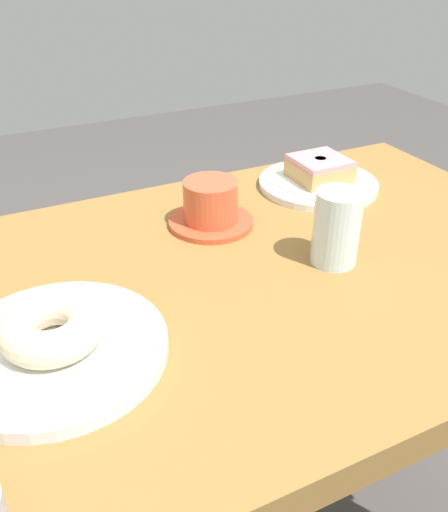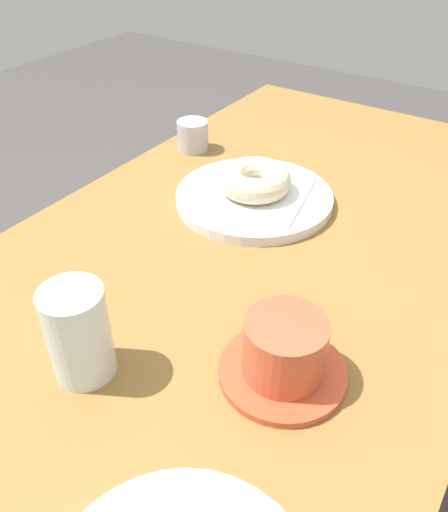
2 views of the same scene
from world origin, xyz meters
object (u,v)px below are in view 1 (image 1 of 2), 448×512
at_px(coffee_cup, 211,205).
at_px(donut_glazed_square, 319,169).
at_px(donut_sugar_ring, 52,328).
at_px(plate_glazed_square, 318,184).
at_px(water_glass, 337,228).
at_px(plate_sugar_ring, 56,350).

bearing_deg(coffee_cup, donut_glazed_square, 10.81).
bearing_deg(donut_sugar_ring, donut_glazed_square, 25.78).
distance_m(donut_sugar_ring, coffee_cup, 0.34).
height_order(plate_glazed_square, donut_sugar_ring, donut_sugar_ring).
bearing_deg(plate_glazed_square, water_glass, -119.80).
bearing_deg(donut_sugar_ring, plate_glazed_square, 25.78).
xyz_separation_m(water_glass, coffee_cup, (-0.10, 0.17, -0.02)).
xyz_separation_m(donut_glazed_square, water_glass, (-0.12, -0.21, 0.02)).
xyz_separation_m(plate_glazed_square, donut_glazed_square, (0.00, 0.00, 0.03)).
bearing_deg(coffee_cup, plate_glazed_square, 10.81).
bearing_deg(water_glass, donut_glazed_square, 60.20).
bearing_deg(donut_glazed_square, coffee_cup, -169.19).
distance_m(donut_glazed_square, coffee_cup, 0.23).
height_order(plate_sugar_ring, water_glass, water_glass).
xyz_separation_m(plate_glazed_square, coffee_cup, (-0.23, -0.04, 0.03)).
bearing_deg(plate_sugar_ring, donut_glazed_square, 25.78).
xyz_separation_m(donut_sugar_ring, water_glass, (0.38, 0.03, 0.01)).
distance_m(plate_sugar_ring, coffee_cup, 0.34).
bearing_deg(water_glass, donut_sugar_ring, -175.68).
distance_m(plate_sugar_ring, water_glass, 0.38).
bearing_deg(plate_glazed_square, plate_sugar_ring, -154.22).
xyz_separation_m(donut_sugar_ring, coffee_cup, (0.27, 0.20, -0.01)).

